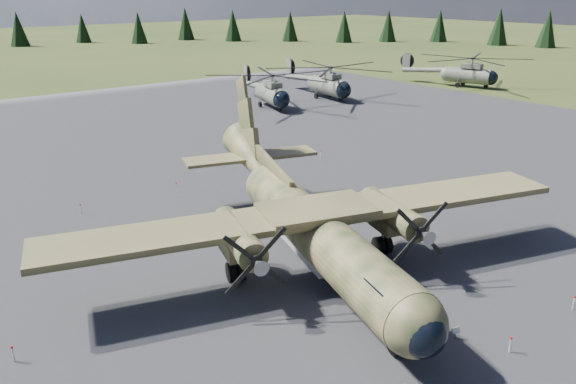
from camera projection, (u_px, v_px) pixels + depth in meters
ground at (296, 261)px, 35.16m from camera, size 500.00×500.00×0.00m
apron at (214, 213)px, 42.58m from camera, size 120.00×120.00×0.04m
transport_plane at (309, 218)px, 33.96m from camera, size 31.15×27.79×10.40m
helicopter_near at (271, 84)px, 78.94m from camera, size 22.97×23.76×4.77m
helicopter_mid at (328, 76)px, 85.48m from camera, size 21.59×24.00×4.97m
helicopter_far at (469, 66)px, 95.92m from camera, size 24.52×25.24×5.01m
info_placard_right at (456, 331)px, 27.18m from camera, size 0.43×0.27×0.63m
barrier_fence at (291, 256)px, 34.66m from camera, size 33.12×29.62×0.85m
treeline at (277, 151)px, 41.04m from camera, size 336.17×321.94×10.93m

